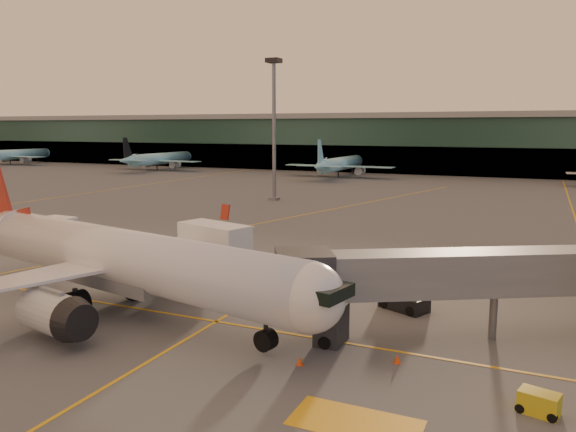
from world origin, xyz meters
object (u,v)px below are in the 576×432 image
at_px(main_airplane, 114,258).
at_px(catering_truck, 215,249).
at_px(gpu_cart, 539,403).
at_px(pushback_tug, 404,300).

xyz_separation_m(main_airplane, catering_truck, (2.67, 9.72, -1.00)).
bearing_deg(main_airplane, gpu_cart, 4.27).
relative_size(catering_truck, gpu_cart, 3.46).
bearing_deg(pushback_tug, gpu_cart, -28.77).
bearing_deg(pushback_tug, catering_truck, -158.36).
bearing_deg(gpu_cart, catering_truck, 166.85).
xyz_separation_m(main_airplane, gpu_cart, (28.88, -3.83, -3.38)).
distance_m(gpu_cart, pushback_tug, 15.69).
bearing_deg(catering_truck, gpu_cart, -11.36).
relative_size(gpu_cart, pushback_tug, 0.52).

